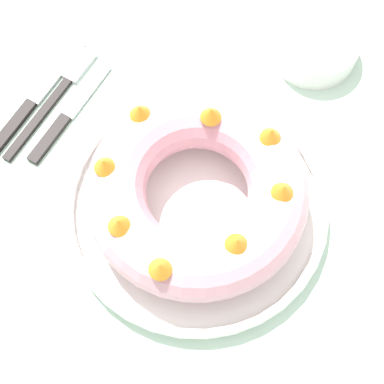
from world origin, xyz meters
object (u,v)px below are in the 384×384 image
Objects in this scene: serving_knife at (31,104)px; side_bowl at (315,47)px; serving_dish at (192,207)px; fork at (57,95)px; bundt_cake at (192,192)px; cake_knife at (65,118)px.

side_bowl is at bearing 47.41° from serving_knife.
serving_dish is 1.64× the size of fork.
serving_dish is at bearing 0.51° from serving_knife.
bundt_cake is 0.27m from fork.
fork is 1.13× the size of cake_knife.
bundt_cake is 1.23× the size of serving_knife.
side_bowl is at bearing 48.28° from cake_knife.
bundt_cake is (-0.00, -0.00, 0.05)m from serving_dish.
bundt_cake is 0.29m from serving_knife.
bundt_cake reaches higher than side_bowl.
side_bowl is (0.26, 0.27, 0.02)m from cake_knife.
bundt_cake is at bearing 0.51° from serving_knife.
bundt_cake is 1.31× the size of fork.
fork is 0.04m from serving_knife.
side_bowl is at bearing 35.41° from fork.
side_bowl reaches higher than fork.
fork is 0.04m from cake_knife.
serving_dish is 0.26m from fork.
cake_knife is (0.03, -0.03, 0.00)m from fork.
bundt_cake reaches higher than serving_dish.
cake_knife is at bearing 172.24° from bundt_cake.
bundt_cake reaches higher than serving_knife.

